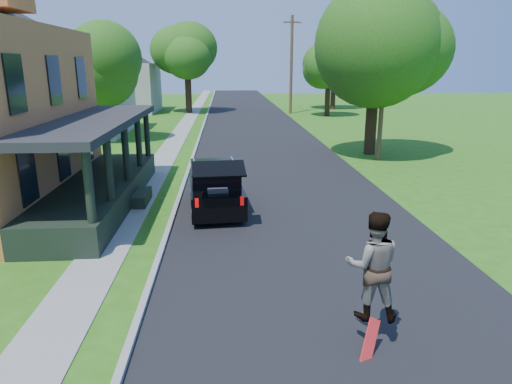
{
  "coord_description": "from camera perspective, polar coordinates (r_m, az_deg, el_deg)",
  "views": [
    {
      "loc": [
        -2.26,
        -10.22,
        4.93
      ],
      "look_at": [
        -1.36,
        3.0,
        1.2
      ],
      "focal_mm": 32.0,
      "sensor_mm": 36.0,
      "label": 1
    }
  ],
  "objects": [
    {
      "name": "skateboard",
      "position": [
        8.61,
        14.0,
        -17.97
      ],
      "size": [
        0.5,
        0.49,
        0.8
      ],
      "rotation": [
        0.0,
        0.0,
        0.2
      ],
      "color": "red",
      "rests_on": "ground"
    },
    {
      "name": "tree_left_far",
      "position": [
        48.73,
        -8.73,
        17.41
      ],
      "size": [
        7.18,
        6.81,
        9.67
      ],
      "rotation": [
        0.0,
        0.0,
        0.26
      ],
      "color": "black",
      "rests_on": "ground"
    },
    {
      "name": "utility_pole_near",
      "position": [
        24.76,
        15.7,
        13.69
      ],
      "size": [
        1.47,
        0.25,
        8.34
      ],
      "rotation": [
        0.0,
        0.0,
        -0.06
      ],
      "color": "#442D1F",
      "rests_on": "ground"
    },
    {
      "name": "skateboarder",
      "position": [
        8.39,
        14.4,
        -8.9
      ],
      "size": [
        1.08,
        0.9,
        2.01
      ],
      "rotation": [
        0.0,
        0.0,
        2.99
      ],
      "color": "black",
      "rests_on": "ground"
    },
    {
      "name": "tree_left_mid",
      "position": [
        31.99,
        -19.6,
        15.41
      ],
      "size": [
        6.1,
        5.9,
        8.22
      ],
      "rotation": [
        0.0,
        0.0,
        0.12
      ],
      "color": "black",
      "rests_on": "ground"
    },
    {
      "name": "street",
      "position": [
        30.7,
        0.41,
        6.47
      ],
      "size": [
        8.0,
        120.0,
        0.02
      ],
      "primitive_type": "cube",
      "color": "black",
      "rests_on": "ground"
    },
    {
      "name": "front_walk",
      "position": [
        18.44,
        -26.83,
        -1.54
      ],
      "size": [
        6.5,
        1.2,
        0.03
      ],
      "primitive_type": "cube",
      "color": "gray",
      "rests_on": "ground"
    },
    {
      "name": "neighbor_house_far",
      "position": [
        51.47,
        -17.01,
        14.22
      ],
      "size": [
        12.78,
        12.78,
        8.3
      ],
      "color": "gray",
      "rests_on": "ground"
    },
    {
      "name": "tree_right_mid",
      "position": [
        45.96,
        9.06,
        15.63
      ],
      "size": [
        5.16,
        5.24,
        7.44
      ],
      "rotation": [
        0.0,
        0.0,
        -0.21
      ],
      "color": "black",
      "rests_on": "ground"
    },
    {
      "name": "tree_right_near",
      "position": [
        26.4,
        14.73,
        18.14
      ],
      "size": [
        7.83,
        7.52,
        9.55
      ],
      "rotation": [
        0.0,
        0.0,
        0.37
      ],
      "color": "black",
      "rests_on": "ground"
    },
    {
      "name": "sidewalk",
      "position": [
        30.8,
        -10.1,
        6.26
      ],
      "size": [
        1.3,
        120.0,
        0.03
      ],
      "primitive_type": "cube",
      "color": "gray",
      "rests_on": "ground"
    },
    {
      "name": "tree_right_far",
      "position": [
        52.84,
        9.73,
        15.45
      ],
      "size": [
        5.72,
        5.44,
        7.61
      ],
      "rotation": [
        0.0,
        0.0,
        0.13
      ],
      "color": "black",
      "rests_on": "ground"
    },
    {
      "name": "utility_pole_far",
      "position": [
        47.76,
        4.44,
        15.67
      ],
      "size": [
        1.79,
        0.32,
        9.56
      ],
      "rotation": [
        0.0,
        0.0,
        0.11
      ],
      "color": "#442D1F",
      "rests_on": "ground"
    },
    {
      "name": "curb",
      "position": [
        30.67,
        -7.21,
        6.34
      ],
      "size": [
        0.15,
        120.0,
        0.12
      ],
      "primitive_type": "cube",
      "color": "gray",
      "rests_on": "ground"
    },
    {
      "name": "black_suv",
      "position": [
        15.88,
        -5.11,
        0.56
      ],
      "size": [
        2.06,
        4.59,
        2.08
      ],
      "rotation": [
        0.0,
        0.0,
        0.08
      ],
      "color": "black",
      "rests_on": "ground"
    },
    {
      "name": "neighbor_house_mid",
      "position": [
        36.03,
        -22.69,
        13.36
      ],
      "size": [
        12.78,
        12.78,
        8.3
      ],
      "color": "gray",
      "rests_on": "ground"
    },
    {
      "name": "ground",
      "position": [
        11.57,
        7.88,
        -9.66
      ],
      "size": [
        140.0,
        140.0,
        0.0
      ],
      "primitive_type": "plane",
      "color": "#2A5E12",
      "rests_on": "ground"
    }
  ]
}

